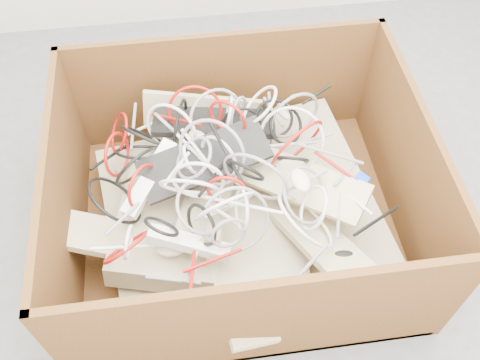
{
  "coord_description": "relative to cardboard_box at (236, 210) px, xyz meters",
  "views": [
    {
      "loc": [
        -0.32,
        -1.02,
        1.84
      ],
      "look_at": [
        -0.17,
        0.12,
        0.3
      ],
      "focal_mm": 39.7,
      "sensor_mm": 36.0,
      "label": 1
    }
  ],
  "objects": [
    {
      "name": "ground",
      "position": [
        0.19,
        -0.1,
        -0.14
      ],
      "size": [
        3.0,
        3.0,
        0.0
      ],
      "primitive_type": "plane",
      "color": "#525254",
      "rests_on": "ground"
    },
    {
      "name": "cardboard_box",
      "position": [
        0.0,
        0.0,
        0.0
      ],
      "size": [
        1.27,
        1.06,
        0.58
      ],
      "color": "#421F10",
      "rests_on": "ground"
    },
    {
      "name": "keyboard_pile",
      "position": [
        -0.03,
        0.02,
        0.14
      ],
      "size": [
        1.12,
        0.98,
        0.35
      ],
      "color": "tan",
      "rests_on": "cardboard_box"
    },
    {
      "name": "mice_scatter",
      "position": [
        0.02,
        -0.02,
        0.21
      ],
      "size": [
        0.69,
        0.72,
        0.2
      ],
      "color": "beige",
      "rests_on": "keyboard_pile"
    },
    {
      "name": "power_strip_left",
      "position": [
        -0.3,
        0.02,
        0.23
      ],
      "size": [
        0.22,
        0.28,
        0.12
      ],
      "primitive_type": "cube",
      "rotation": [
        0.14,
        -0.26,
        0.95
      ],
      "color": "white",
      "rests_on": "keyboard_pile"
    },
    {
      "name": "power_strip_right",
      "position": [
        -0.18,
        -0.24,
        0.21
      ],
      "size": [
        0.28,
        0.14,
        0.09
      ],
      "primitive_type": "cube",
      "rotation": [
        -0.1,
        0.17,
        -0.34
      ],
      "color": "white",
      "rests_on": "keyboard_pile"
    },
    {
      "name": "vga_plug",
      "position": [
        0.43,
        -0.08,
        0.22
      ],
      "size": [
        0.06,
        0.06,
        0.03
      ],
      "primitive_type": "cube",
      "rotation": [
        0.09,
        0.14,
        -0.84
      ],
      "color": "#0D37CC",
      "rests_on": "keyboard_pile"
    },
    {
      "name": "cable_tangle",
      "position": [
        -0.06,
        0.03,
        0.26
      ],
      "size": [
        1.08,
        0.85,
        0.41
      ],
      "color": "gray",
      "rests_on": "keyboard_pile"
    }
  ]
}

